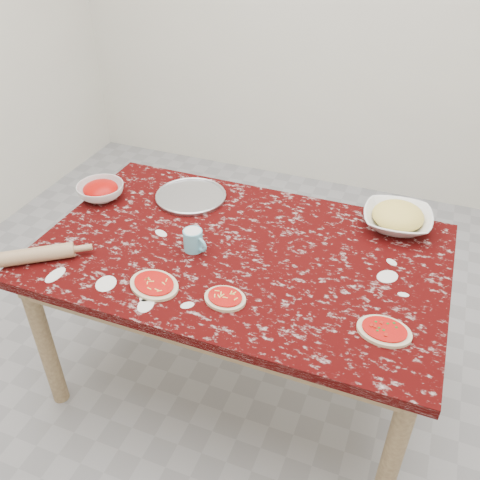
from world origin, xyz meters
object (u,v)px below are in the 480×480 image
pizza_tray (191,197)px  sauce_bowl (101,191)px  flour_mug (194,240)px  worktable (240,266)px  cheese_bowl (397,220)px  rolling_pin (34,255)px

pizza_tray → sauce_bowl: sauce_bowl is taller
flour_mug → worktable: bearing=19.9°
cheese_bowl → pizza_tray: bearing=-173.6°
pizza_tray → cheese_bowl: 0.92m
cheese_bowl → flour_mug: flour_mug is taller
cheese_bowl → rolling_pin: size_ratio=0.95×
sauce_bowl → rolling_pin: sauce_bowl is taller
pizza_tray → cheese_bowl: bearing=6.4°
flour_mug → rolling_pin: size_ratio=0.37×
worktable → sauce_bowl: 0.76m
flour_mug → pizza_tray: bearing=117.4°
pizza_tray → sauce_bowl: (-0.38, -0.14, 0.03)m
pizza_tray → flour_mug: flour_mug is taller
worktable → pizza_tray: 0.47m
sauce_bowl → rolling_pin: size_ratio=0.71×
pizza_tray → flour_mug: bearing=-62.6°
worktable → flour_mug: (-0.17, -0.06, 0.13)m
worktable → sauce_bowl: sauce_bowl is taller
rolling_pin → pizza_tray: bearing=61.0°
worktable → cheese_bowl: cheese_bowl is taller
cheese_bowl → rolling_pin: cheese_bowl is taller
flour_mug → rolling_pin: (-0.54, -0.29, -0.02)m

